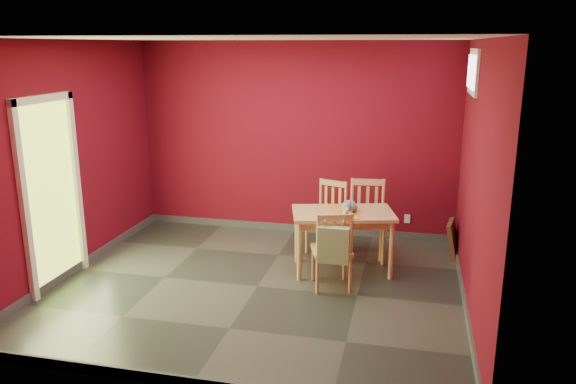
% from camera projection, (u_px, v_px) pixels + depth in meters
% --- Properties ---
extents(ground, '(4.50, 4.50, 0.00)m').
position_uv_depth(ground, '(258.00, 286.00, 6.33)').
color(ground, '#2D342D').
rests_on(ground, ground).
extents(room_shell, '(4.50, 4.50, 4.50)m').
position_uv_depth(room_shell, '(258.00, 282.00, 6.32)').
color(room_shell, '#600918').
rests_on(room_shell, ground).
extents(doorway, '(0.06, 1.01, 2.13)m').
position_uv_depth(doorway, '(50.00, 188.00, 6.14)').
color(doorway, '#B7D838').
rests_on(doorway, ground).
extents(window, '(0.05, 0.90, 0.50)m').
position_uv_depth(window, '(473.00, 72.00, 6.20)').
color(window, white).
rests_on(window, room_shell).
extents(outlet_plate, '(0.08, 0.02, 0.12)m').
position_uv_depth(outlet_plate, '(407.00, 219.00, 7.79)').
color(outlet_plate, silver).
rests_on(outlet_plate, room_shell).
extents(dining_table, '(1.31, 0.96, 0.74)m').
position_uv_depth(dining_table, '(343.00, 219.00, 6.62)').
color(dining_table, tan).
rests_on(dining_table, ground).
extents(table_runner, '(0.45, 0.70, 0.32)m').
position_uv_depth(table_runner, '(342.00, 218.00, 6.51)').
color(table_runner, '#B7832F').
rests_on(table_runner, dining_table).
extents(chair_far_left, '(0.55, 0.55, 0.92)m').
position_uv_depth(chair_far_left, '(328.00, 216.00, 7.34)').
color(chair_far_left, tan).
rests_on(chair_far_left, ground).
extents(chair_far_right, '(0.51, 0.51, 0.99)m').
position_uv_depth(chair_far_right, '(367.00, 219.00, 7.09)').
color(chair_far_right, tan).
rests_on(chair_far_right, ground).
extents(chair_near, '(0.53, 0.53, 0.91)m').
position_uv_depth(chair_near, '(332.00, 249.00, 6.17)').
color(chair_near, tan).
rests_on(chair_near, ground).
extents(tote_bag, '(0.33, 0.20, 0.47)m').
position_uv_depth(tote_bag, '(333.00, 245.00, 5.93)').
color(tote_bag, '#7D9E65').
rests_on(tote_bag, chair_near).
extents(cat, '(0.36, 0.41, 0.18)m').
position_uv_depth(cat, '(349.00, 204.00, 6.58)').
color(cat, slate).
rests_on(cat, table_runner).
extents(picture_frame, '(0.22, 0.47, 0.46)m').
position_uv_depth(picture_frame, '(453.00, 239.00, 7.19)').
color(picture_frame, brown).
rests_on(picture_frame, ground).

